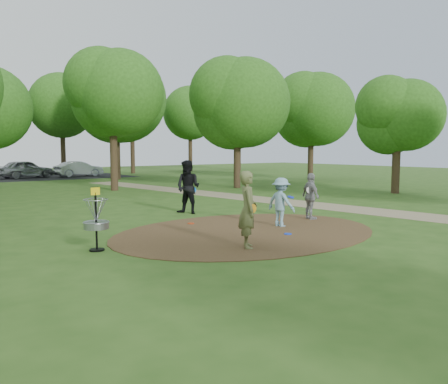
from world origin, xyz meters
TOP-DOWN VIEW (x-y plane):
  - ground at (0.00, 0.00)m, footprint 100.00×100.00m
  - dirt_clearing at (0.00, 0.00)m, footprint 8.40×8.40m
  - footpath at (6.50, 2.00)m, footprint 7.55×39.89m
  - parking_lot at (2.00, 30.00)m, footprint 14.00×8.00m
  - player_observer_with_disc at (-1.36, -1.65)m, footprint 0.77×0.84m
  - player_throwing_with_disc at (1.41, 0.06)m, footprint 0.96×1.08m
  - player_walking_with_disc at (0.52, 4.21)m, footprint 1.14×1.24m
  - player_waiting_with_disc at (3.22, 0.47)m, footprint 0.64×1.03m
  - disc_ground_blue at (0.63, -1.04)m, footprint 0.22×0.22m
  - disc_ground_red at (-0.66, 2.14)m, footprint 0.22×0.22m
  - car_left at (0.26, 30.19)m, footprint 4.86×2.90m
  - car_right at (4.61, 29.56)m, footprint 4.38×2.10m
  - disc_golf_basket at (-4.50, 0.30)m, footprint 0.63×0.63m
  - tree_ring at (1.93, 11.14)m, footprint 37.48×45.75m

SIDE VIEW (x-z plane):
  - ground at x=0.00m, z-range 0.00..0.00m
  - parking_lot at x=2.00m, z-range 0.00..0.01m
  - footpath at x=6.50m, z-range 0.00..0.01m
  - dirt_clearing at x=0.00m, z-range 0.00..0.02m
  - disc_ground_blue at x=0.63m, z-range 0.02..0.04m
  - disc_ground_red at x=-0.66m, z-range 0.02..0.04m
  - car_right at x=4.61m, z-range 0.00..1.38m
  - car_left at x=0.26m, z-range 0.00..1.55m
  - player_throwing_with_disc at x=1.41m, z-range 0.00..1.56m
  - player_waiting_with_disc at x=3.22m, z-range 0.00..1.64m
  - disc_golf_basket at x=-4.50m, z-range 0.10..1.64m
  - player_observer_with_disc at x=-1.36m, z-range 0.00..1.93m
  - player_walking_with_disc at x=0.52m, z-range 0.00..2.04m
  - tree_ring at x=1.93m, z-range 0.34..10.18m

